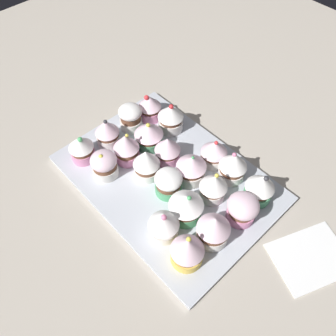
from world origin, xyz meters
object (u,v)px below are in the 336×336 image
object	(u,v)px
cupcake_0	(260,187)
cupcake_9	(149,135)
cupcake_17	(187,250)
cupcake_20	(81,148)
cupcake_6	(213,186)
cupcake_4	(150,107)
cupcake_1	(233,166)
cupcake_11	(213,229)
cupcake_14	(146,163)
cupcake_13	(168,183)
cupcake_16	(107,133)
napkin	(311,257)
cupcake_12	(186,206)
cupcake_10	(131,117)
cupcake_2	(214,152)
cupcake_5	(242,209)
cupcake_15	(126,148)
cupcake_18	(164,223)
cupcake_7	(191,168)
cupcake_19	(104,164)
baking_tray	(168,178)
cupcake_3	(171,117)
cupcake_8	(168,149)

from	to	relation	value
cupcake_0	cupcake_9	distance (cm)	26.50
cupcake_17	cupcake_20	distance (cm)	32.31
cupcake_0	cupcake_6	world-z (taller)	cupcake_0
cupcake_4	cupcake_20	world-z (taller)	cupcake_4
cupcake_1	cupcake_11	size ratio (longest dim) A/B	1.01
cupcake_14	cupcake_13	bearing A→B (deg)	-176.94
cupcake_16	napkin	size ratio (longest dim) A/B	0.54
cupcake_4	cupcake_20	bearing A→B (deg)	88.26
cupcake_12	cupcake_13	distance (cm)	6.74
cupcake_10	napkin	size ratio (longest dim) A/B	0.47
cupcake_1	cupcake_2	world-z (taller)	cupcake_1
cupcake_5	cupcake_20	world-z (taller)	cupcake_20
cupcake_0	cupcake_15	xyz separation A→B (cm)	(25.88, 12.86, 0.05)
cupcake_2	cupcake_17	world-z (taller)	cupcake_17
cupcake_12	cupcake_18	world-z (taller)	cupcake_18
cupcake_7	cupcake_19	distance (cm)	18.18
cupcake_5	cupcake_15	xyz separation A→B (cm)	(26.47, 6.92, 0.65)
cupcake_16	cupcake_12	bearing A→B (deg)	178.93
cupcake_5	cupcake_9	size ratio (longest dim) A/B	0.89
baking_tray	cupcake_10	world-z (taller)	cupcake_10
cupcake_10	cupcake_4	bearing A→B (deg)	-96.97
cupcake_20	cupcake_15	bearing A→B (deg)	-135.23
cupcake_7	cupcake_16	size ratio (longest dim) A/B	0.96
cupcake_14	cupcake_19	xyz separation A→B (cm)	(6.13, 6.41, -0.64)
cupcake_10	cupcake_9	bearing A→B (deg)	174.46
cupcake_14	cupcake_20	distance (cm)	14.99
cupcake_5	cupcake_7	distance (cm)	13.38
baking_tray	cupcake_6	size ratio (longest dim) A/B	6.17
napkin	cupcake_19	bearing A→B (deg)	22.05
cupcake_4	cupcake_9	size ratio (longest dim) A/B	0.98
cupcake_1	cupcake_10	world-z (taller)	cupcake_1
cupcake_19	cupcake_16	bearing A→B (deg)	-41.38
cupcake_9	cupcake_18	bearing A→B (deg)	145.91
cupcake_10	cupcake_16	bearing A→B (deg)	93.96
cupcake_1	cupcake_17	bearing A→B (deg)	108.21
cupcake_14	cupcake_20	world-z (taller)	cupcake_14
cupcake_2	cupcake_20	xyz separation A→B (cm)	(20.35, 20.28, 0.09)
cupcake_3	cupcake_18	world-z (taller)	cupcake_18
cupcake_12	cupcake_15	xyz separation A→B (cm)	(18.87, -0.69, 0.20)
cupcake_6	napkin	bearing A→B (deg)	-168.92
cupcake_0	cupcake_12	xyz separation A→B (cm)	(7.01, 13.55, -0.15)
cupcake_0	cupcake_8	world-z (taller)	cupcake_0
napkin	cupcake_13	bearing A→B (deg)	19.05
cupcake_6	cupcake_14	world-z (taller)	cupcake_14
cupcake_2	cupcake_12	size ratio (longest dim) A/B	0.91
cupcake_14	cupcake_6	bearing A→B (deg)	-155.88
napkin	cupcake_5	bearing A→B (deg)	14.68
cupcake_0	cupcake_1	bearing A→B (deg)	-1.96
cupcake_1	cupcake_5	bearing A→B (deg)	141.21
cupcake_0	cupcake_1	distance (cm)	7.11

